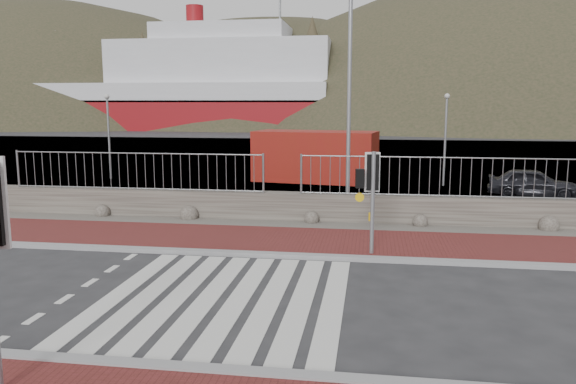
% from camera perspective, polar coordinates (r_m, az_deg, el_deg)
% --- Properties ---
extents(ground, '(220.00, 220.00, 0.00)m').
position_cam_1_polar(ground, '(11.05, -6.56, -10.69)').
color(ground, '#28282B').
rests_on(ground, ground).
extents(sidewalk_far, '(40.00, 3.00, 0.08)m').
position_cam_1_polar(sidewalk_far, '(15.24, -2.17, -4.92)').
color(sidewalk_far, maroon).
rests_on(sidewalk_far, ground).
extents(kerb_near, '(40.00, 0.25, 0.12)m').
position_cam_1_polar(kerb_near, '(8.40, -12.11, -17.09)').
color(kerb_near, gray).
rests_on(kerb_near, ground).
extents(kerb_far, '(40.00, 0.25, 0.12)m').
position_cam_1_polar(kerb_far, '(13.81, -3.32, -6.36)').
color(kerb_far, gray).
rests_on(kerb_far, ground).
extents(zebra_crossing, '(4.62, 5.60, 0.01)m').
position_cam_1_polar(zebra_crossing, '(11.04, -6.56, -10.66)').
color(zebra_crossing, silver).
rests_on(zebra_crossing, ground).
extents(gravel_strip, '(40.00, 1.50, 0.06)m').
position_cam_1_polar(gravel_strip, '(17.16, -0.93, -3.35)').
color(gravel_strip, '#59544C').
rests_on(gravel_strip, ground).
extents(stone_wall, '(40.00, 0.60, 0.90)m').
position_cam_1_polar(stone_wall, '(17.85, -0.51, -1.49)').
color(stone_wall, '#4B443D').
rests_on(stone_wall, ground).
extents(railing, '(18.07, 0.07, 1.22)m').
position_cam_1_polar(railing, '(17.50, -0.60, 2.84)').
color(railing, gray).
rests_on(railing, stone_wall).
extents(quay, '(120.00, 40.00, 0.50)m').
position_cam_1_polar(quay, '(38.21, 4.34, 3.47)').
color(quay, '#4C4C4F').
rests_on(quay, ground).
extents(water, '(220.00, 50.00, 0.05)m').
position_cam_1_polar(water, '(73.08, 6.37, 6.11)').
color(water, '#3F4C54').
rests_on(water, ground).
extents(ferry, '(50.00, 16.00, 20.00)m').
position_cam_1_polar(ferry, '(82.62, -11.04, 10.06)').
color(ferry, maroon).
rests_on(ferry, ground).
extents(hills_backdrop, '(254.00, 90.00, 100.00)m').
position_cam_1_polar(hills_backdrop, '(101.60, 10.52, -6.35)').
color(hills_backdrop, '#292F1C').
rests_on(hills_backdrop, ground).
extents(traffic_signal_far, '(0.63, 0.30, 2.57)m').
position_cam_1_polar(traffic_signal_far, '(13.60, 8.50, 1.14)').
color(traffic_signal_far, gray).
rests_on(traffic_signal_far, ground).
extents(streetlight, '(1.57, 0.35, 7.41)m').
position_cam_1_polar(streetlight, '(18.13, 6.65, 10.43)').
color(streetlight, gray).
rests_on(streetlight, ground).
extents(shipping_container, '(6.01, 3.25, 2.38)m').
position_cam_1_polar(shipping_container, '(26.82, 2.79, 3.65)').
color(shipping_container, maroon).
rests_on(shipping_container, ground).
extents(car_a, '(3.58, 1.99, 1.15)m').
position_cam_1_polar(car_a, '(24.24, 23.60, 0.86)').
color(car_a, black).
rests_on(car_a, ground).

